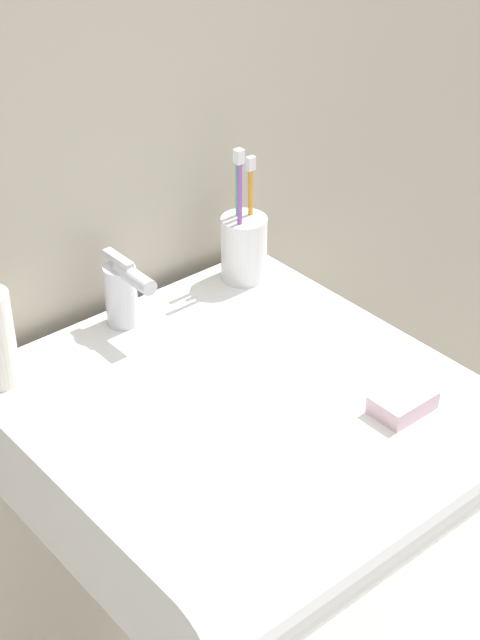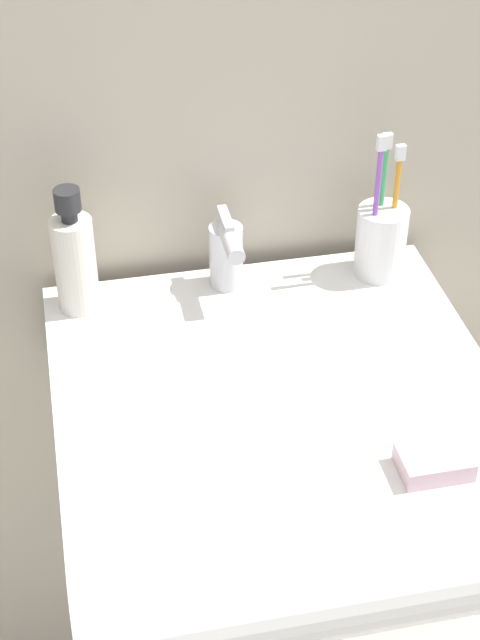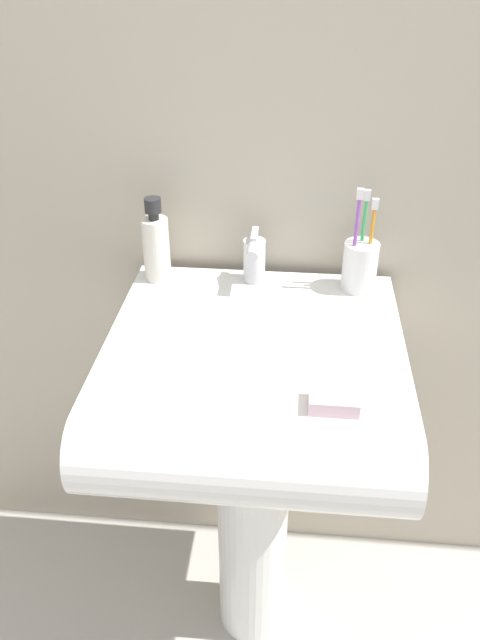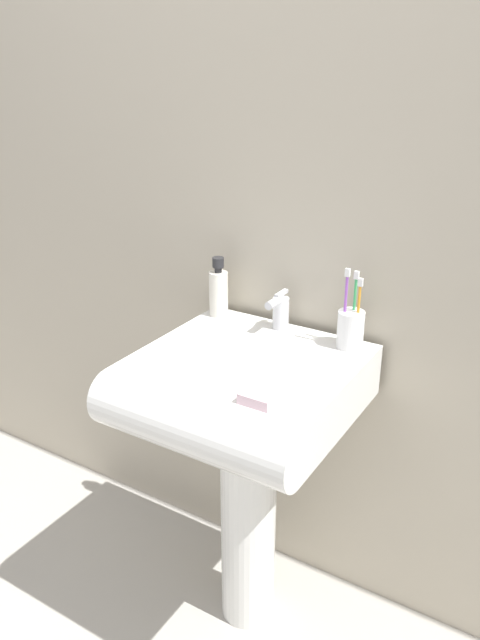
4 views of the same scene
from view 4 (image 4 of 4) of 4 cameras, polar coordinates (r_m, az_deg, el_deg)
The scene contains 8 objects.
ground_plane at distance 2.04m, azimuth 0.71°, elevation -24.87°, with size 6.00×6.00×0.00m, color #ADA89E.
wall_back at distance 1.64m, azimuth 6.03°, elevation 12.00°, with size 5.00×0.05×2.40m, color #B7AD99.
sink_pedestal at distance 1.79m, azimuth 0.77°, elevation -17.40°, with size 0.15×0.15×0.70m, color white.
sink_basin at distance 1.52m, azimuth -0.18°, elevation -6.45°, with size 0.51×0.53×0.14m.
faucet at distance 1.66m, azimuth 3.66°, elevation 0.86°, with size 0.04×0.10×0.10m.
toothbrush_cup at distance 1.58m, azimuth 10.08°, elevation -0.72°, with size 0.07×0.07×0.21m.
soap_bottle at distance 1.74m, azimuth -1.97°, elevation 2.65°, with size 0.05×0.05×0.17m.
bar_soap at distance 1.32m, azimuth 1.65°, elevation -7.18°, with size 0.07×0.05×0.02m, color silver.
Camera 4 is at (0.70, -1.17, 1.51)m, focal length 35.00 mm.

